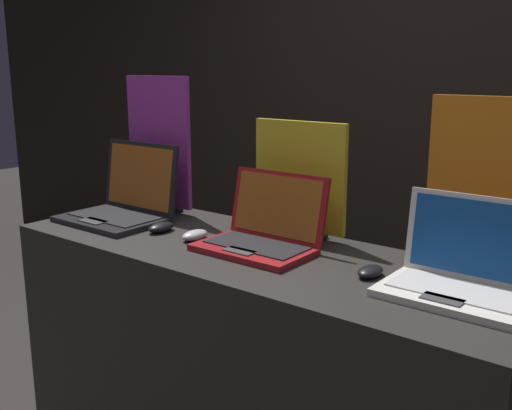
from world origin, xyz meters
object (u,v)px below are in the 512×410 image
Objects in this scene: laptop_front at (123,202)px; laptop_middle at (263,232)px; promo_stand_front at (159,147)px; mouse_middle at (195,235)px; mouse_front at (161,227)px; mouse_back at (370,271)px; laptop_back at (461,272)px; promo_stand_middle at (299,182)px; promo_stand_back at (491,191)px.

laptop_middle is at bearing 2.32° from laptop_front.
mouse_middle is (0.41, -0.23, -0.24)m from promo_stand_front.
laptop_front is 0.66m from laptop_middle.
mouse_back is (0.80, 0.04, -0.00)m from mouse_front.
mouse_front is at bearing -43.40° from promo_stand_front.
laptop_front reaches higher than mouse_back.
mouse_back is at bearing 2.83° from mouse_front.
mouse_front is 0.42m from promo_stand_front.
laptop_middle is 0.26m from mouse_middle.
laptop_back is at bearing -7.40° from promo_stand_front.
promo_stand_front reaches higher than promo_stand_middle.
promo_stand_back reaches higher than mouse_middle.
promo_stand_front is 0.71m from laptop_middle.
laptop_front is 0.42m from mouse_middle.
promo_stand_front is 1.48× the size of laptop_middle.
laptop_front is 1.33m from promo_stand_back.
promo_stand_middle is (0.66, 0.03, -0.07)m from promo_stand_front.
mouse_front is at bearing -171.33° from laptop_middle.
laptop_back reaches higher than mouse_middle.
laptop_back is 0.27m from promo_stand_back.
promo_stand_middle is at bearing 33.14° from mouse_front.
promo_stand_back reaches higher than promo_stand_middle.
promo_stand_back reaches higher than mouse_back.
laptop_back reaches higher than mouse_back.
laptop_middle is 0.40m from mouse_back.
mouse_front is 0.30× the size of laptop_back.
mouse_middle is 0.89m from laptop_back.
laptop_front is at bearing 171.72° from mouse_front.
laptop_middle is (0.41, 0.06, 0.04)m from mouse_front.
promo_stand_front is 0.53m from mouse_middle.
laptop_back is (0.64, 0.00, 0.00)m from laptop_middle.
laptop_front reaches higher than mouse_front.
laptop_front is 1.06× the size of laptop_middle.
mouse_front is 1.02× the size of mouse_middle.
promo_stand_middle is at bearing 19.44° from laptop_front.
promo_stand_front reaches higher than laptop_back.
mouse_middle is at bearing -132.63° from promo_stand_middle.
mouse_back is (1.05, -0.19, -0.24)m from promo_stand_front.
mouse_back is at bearing 3.41° from mouse_middle.
laptop_middle reaches higher than mouse_front.
laptop_back reaches higher than laptop_middle.
laptop_back is (1.29, 0.03, -0.01)m from laptop_front.
promo_stand_front is at bearing 169.58° from mouse_back.
laptop_front is at bearing -178.71° from laptop_back.
promo_stand_front is (-0.25, 0.23, 0.24)m from mouse_front.
mouse_middle is at bearing -29.39° from promo_stand_front.
promo_stand_middle is at bearing 2.98° from promo_stand_front.
promo_stand_middle reaches higher than mouse_front.
mouse_back is at bearing -174.06° from laptop_back.
laptop_front is at bearing 175.23° from mouse_middle.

